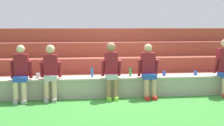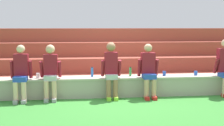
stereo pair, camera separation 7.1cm
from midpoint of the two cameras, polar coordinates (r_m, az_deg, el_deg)
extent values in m
plane|color=#388433|center=(7.70, 1.48, -6.41)|extent=(80.00, 80.00, 0.00)
cube|color=#A8A08E|center=(7.89, 1.21, -4.26)|extent=(7.14, 0.51, 0.49)
cube|color=#BCB39F|center=(7.85, 1.21, -2.63)|extent=(7.18, 0.55, 0.04)
cube|color=#9C4536|center=(8.60, 0.51, -3.56)|extent=(11.13, 0.58, 0.42)
cube|color=#9A4434|center=(9.13, 0.04, -1.61)|extent=(11.13, 0.58, 0.84)
cube|color=#963F30|center=(9.67, -0.38, 0.12)|extent=(11.13, 0.58, 1.26)
cube|color=#9A4334|center=(10.21, -0.76, 1.67)|extent=(11.13, 0.58, 1.68)
cylinder|color=beige|center=(7.45, -17.53, -5.26)|extent=(0.11, 0.11, 0.49)
cylinder|color=beige|center=(7.41, -16.15, -5.26)|extent=(0.11, 0.11, 0.49)
cube|color=#99999E|center=(7.45, -17.53, -6.85)|extent=(0.10, 0.22, 0.08)
cube|color=#99999E|center=(7.42, -16.15, -6.86)|extent=(0.10, 0.22, 0.08)
cube|color=#2347B2|center=(7.52, -16.73, -2.80)|extent=(0.30, 0.36, 0.12)
cube|color=maroon|center=(7.63, -16.61, -0.31)|extent=(0.33, 0.20, 0.51)
sphere|color=beige|center=(7.60, -16.70, 2.47)|extent=(0.20, 0.20, 0.20)
cylinder|color=maroon|center=(7.67, -18.18, -1.20)|extent=(0.08, 0.15, 0.43)
cylinder|color=maroon|center=(7.60, -15.01, -1.16)|extent=(0.08, 0.16, 0.43)
cylinder|color=#DBAD89|center=(7.42, -12.21, -5.13)|extent=(0.11, 0.11, 0.49)
cylinder|color=#DBAD89|center=(7.41, -10.83, -5.12)|extent=(0.11, 0.11, 0.49)
cube|color=#99999E|center=(7.43, -12.20, -6.73)|extent=(0.10, 0.22, 0.08)
cube|color=#99999E|center=(7.41, -10.81, -6.73)|extent=(0.10, 0.22, 0.08)
cube|color=#B2B2B7|center=(7.47, -11.51, -2.71)|extent=(0.29, 0.29, 0.12)
cube|color=maroon|center=(7.58, -11.47, -0.29)|extent=(0.33, 0.20, 0.49)
sphere|color=#DBAD89|center=(7.54, -11.54, 2.51)|extent=(0.22, 0.22, 0.22)
cylinder|color=maroon|center=(7.59, -13.07, -1.15)|extent=(0.08, 0.24, 0.42)
cylinder|color=maroon|center=(7.56, -9.86, -1.11)|extent=(0.08, 0.24, 0.42)
cylinder|color=#996B4C|center=(7.42, -0.89, -4.97)|extent=(0.11, 0.11, 0.49)
cylinder|color=#996B4C|center=(7.44, 0.41, -4.94)|extent=(0.11, 0.11, 0.49)
cube|color=#8CD833|center=(7.43, -0.85, -6.57)|extent=(0.10, 0.22, 0.08)
cube|color=#8CD833|center=(7.45, 0.45, -6.54)|extent=(0.10, 0.22, 0.08)
cube|color=#B2B2B7|center=(7.49, -0.34, -2.54)|extent=(0.28, 0.29, 0.12)
cube|color=maroon|center=(7.55, -0.44, -0.02)|extent=(0.31, 0.20, 0.53)
sphere|color=#996B4C|center=(7.51, -0.44, 2.98)|extent=(0.23, 0.23, 0.23)
cylinder|color=maroon|center=(7.52, -1.96, -0.96)|extent=(0.08, 0.23, 0.42)
cylinder|color=maroon|center=(7.57, 1.11, -0.91)|extent=(0.08, 0.23, 0.42)
cylinder|color=tan|center=(7.52, 6.11, -4.85)|extent=(0.11, 0.11, 0.49)
cylinder|color=tan|center=(7.57, 7.48, -4.80)|extent=(0.11, 0.11, 0.49)
cube|color=red|center=(7.53, 6.16, -6.43)|extent=(0.10, 0.22, 0.08)
cube|color=red|center=(7.57, 7.53, -6.37)|extent=(0.10, 0.22, 0.08)
cube|color=#2347B2|center=(7.63, 6.57, -2.41)|extent=(0.30, 0.35, 0.12)
cube|color=maroon|center=(7.72, 6.35, 0.01)|extent=(0.34, 0.20, 0.51)
sphere|color=tan|center=(7.69, 6.39, 2.78)|extent=(0.20, 0.20, 0.20)
cylinder|color=maroon|center=(7.67, 4.79, -0.87)|extent=(0.08, 0.16, 0.43)
cylinder|color=maroon|center=(7.77, 7.94, -0.81)|extent=(0.08, 0.18, 0.43)
cylinder|color=#DBAD89|center=(8.22, 19.71, -4.21)|extent=(0.11, 0.11, 0.49)
cylinder|color=maroon|center=(8.29, 18.31, -0.44)|extent=(0.08, 0.25, 0.42)
cylinder|color=blue|center=(7.79, -3.92, -1.71)|extent=(0.06, 0.06, 0.23)
cylinder|color=black|center=(7.77, -3.93, -0.79)|extent=(0.04, 0.04, 0.02)
cylinder|color=green|center=(7.90, 3.13, -1.62)|extent=(0.06, 0.06, 0.22)
cylinder|color=black|center=(7.89, 3.13, -0.76)|extent=(0.04, 0.04, 0.02)
cylinder|color=blue|center=(8.32, 14.86, -1.79)|extent=(0.09, 0.09, 0.11)
cylinder|color=blue|center=(8.07, 9.31, -1.89)|extent=(0.08, 0.08, 0.12)
cylinder|color=white|center=(7.81, -13.70, -2.27)|extent=(0.09, 0.09, 0.12)
camera|label=1|loc=(0.04, -90.26, -0.03)|focal=49.75mm
camera|label=2|loc=(0.04, 89.74, 0.03)|focal=49.75mm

